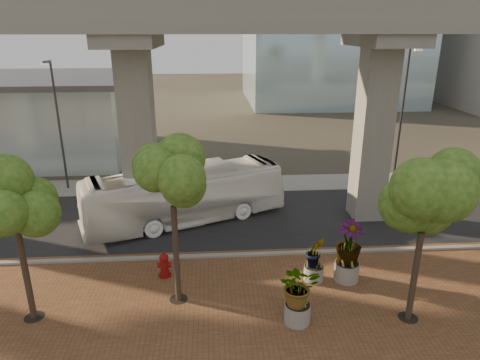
{
  "coord_description": "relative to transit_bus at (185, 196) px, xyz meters",
  "views": [
    {
      "loc": [
        -2.37,
        -19.12,
        9.87
      ],
      "look_at": [
        -1.02,
        0.5,
        2.83
      ],
      "focal_mm": 32.0,
      "sensor_mm": 36.0,
      "label": 1
    }
  ],
  "objects": [
    {
      "name": "ground",
      "position": [
        3.81,
        -1.97,
        -1.5
      ],
      "size": [
        160.0,
        160.0,
        0.0
      ],
      "primitive_type": "plane",
      "color": "#363227",
      "rests_on": "ground"
    },
    {
      "name": "brick_plaza",
      "position": [
        3.81,
        -9.97,
        -1.47
      ],
      "size": [
        70.0,
        13.0,
        0.06
      ],
      "primitive_type": "cube",
      "color": "brown",
      "rests_on": "ground"
    },
    {
      "name": "asphalt_road",
      "position": [
        3.81,
        0.03,
        -1.48
      ],
      "size": [
        90.0,
        8.0,
        0.04
      ],
      "primitive_type": "cube",
      "color": "black",
      "rests_on": "ground"
    },
    {
      "name": "curb_strip",
      "position": [
        3.81,
        -3.97,
        -1.42
      ],
      "size": [
        70.0,
        0.25,
        0.16
      ],
      "primitive_type": "cube",
      "color": "gray",
      "rests_on": "ground"
    },
    {
      "name": "far_sidewalk",
      "position": [
        3.81,
        5.53,
        -1.47
      ],
      "size": [
        90.0,
        3.0,
        0.06
      ],
      "primitive_type": "cube",
      "color": "gray",
      "rests_on": "ground"
    },
    {
      "name": "transit_viaduct",
      "position": [
        3.81,
        0.03,
        5.79
      ],
      "size": [
        72.0,
        5.6,
        12.4
      ],
      "color": "gray",
      "rests_on": "ground"
    },
    {
      "name": "transit_bus",
      "position": [
        0.0,
        0.0,
        0.0
      ],
      "size": [
        10.9,
        6.33,
        2.99
      ],
      "primitive_type": "imported",
      "rotation": [
        0.0,
        0.0,
        1.95
      ],
      "color": "white",
      "rests_on": "ground"
    },
    {
      "name": "fire_hydrant",
      "position": [
        -0.63,
        -5.43,
        -0.9
      ],
      "size": [
        0.55,
        0.5,
        1.11
      ],
      "color": "maroon",
      "rests_on": "ground"
    },
    {
      "name": "planter_front",
      "position": [
        4.31,
        -8.71,
        -0.07
      ],
      "size": [
        2.05,
        2.05,
        2.25
      ],
      "color": "#9D958D",
      "rests_on": "ground"
    },
    {
      "name": "planter_right",
      "position": [
        6.84,
        -6.2,
        0.14
      ],
      "size": [
        2.44,
        2.44,
        2.61
      ],
      "color": "#A9A299",
      "rests_on": "ground"
    },
    {
      "name": "planter_left",
      "position": [
        5.49,
        -6.14,
        -0.24
      ],
      "size": [
        1.79,
        1.79,
        1.97
      ],
      "color": "gray",
      "rests_on": "ground"
    },
    {
      "name": "street_tree_far_west",
      "position": [
        -5.06,
        -7.83,
        3.1
      ],
      "size": [
        3.3,
        3.3,
        6.06
      ],
      "color": "#453527",
      "rests_on": "ground"
    },
    {
      "name": "street_tree_near_west",
      "position": [
        0.05,
        -7.1,
        3.36
      ],
      "size": [
        3.26,
        3.26,
        6.3
      ],
      "color": "#453527",
      "rests_on": "ground"
    },
    {
      "name": "street_tree_near_east",
      "position": [
        8.32,
        -8.78,
        3.09
      ],
      "size": [
        3.92,
        3.92,
        6.33
      ],
      "color": "#453527",
      "rests_on": "ground"
    },
    {
      "name": "streetlamp_west",
      "position": [
        -7.9,
        5.42,
        3.19
      ],
      "size": [
        0.4,
        1.16,
        8.03
      ],
      "color": "#323237",
      "rests_on": "ground"
    },
    {
      "name": "streetlamp_east",
      "position": [
        13.66,
        5.21,
        3.63
      ],
      "size": [
        0.44,
        1.27,
        8.78
      ],
      "color": "#28292D",
      "rests_on": "ground"
    }
  ]
}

